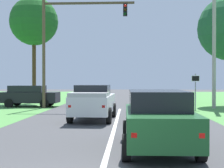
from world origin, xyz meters
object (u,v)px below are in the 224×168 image
(crossing_suv_far, at_px, (30,96))
(utility_pole_right, at_px, (214,43))
(red_suv_near, at_px, (158,118))
(keep_moving_sign, at_px, (195,87))
(pickup_truck_lead, at_px, (93,102))
(traffic_light, at_px, (65,35))
(extra_tree_1, at_px, (34,22))

(crossing_suv_far, bearing_deg, utility_pole_right, -3.44)
(red_suv_near, distance_m, keep_moving_sign, 14.72)
(utility_pole_right, bearing_deg, red_suv_near, -110.24)
(pickup_truck_lead, xyz_separation_m, keep_moving_sign, (6.78, 6.76, 0.68))
(red_suv_near, bearing_deg, utility_pole_right, 69.76)
(pickup_truck_lead, distance_m, utility_pole_right, 12.07)
(traffic_light, distance_m, utility_pole_right, 11.30)
(extra_tree_1, bearing_deg, crossing_suv_far, -78.48)
(red_suv_near, relative_size, utility_pole_right, 0.49)
(utility_pole_right, bearing_deg, keep_moving_sign, -147.89)
(red_suv_near, xyz_separation_m, utility_pole_right, (5.58, 15.14, 3.97))
(red_suv_near, distance_m, extra_tree_1, 23.68)
(red_suv_near, relative_size, extra_tree_1, 0.49)
(pickup_truck_lead, distance_m, keep_moving_sign, 9.60)
(red_suv_near, xyz_separation_m, crossing_suv_far, (-8.84, 16.01, -0.06))
(utility_pole_right, height_order, extra_tree_1, extra_tree_1)
(keep_moving_sign, height_order, crossing_suv_far, keep_moving_sign)
(traffic_light, bearing_deg, crossing_suv_far, 160.02)
(traffic_light, relative_size, keep_moving_sign, 3.29)
(traffic_light, bearing_deg, red_suv_near, -69.03)
(extra_tree_1, bearing_deg, traffic_light, -54.35)
(pickup_truck_lead, relative_size, traffic_light, 0.57)
(pickup_truck_lead, distance_m, crossing_suv_far, 10.54)
(keep_moving_sign, bearing_deg, extra_tree_1, 155.12)
(red_suv_near, bearing_deg, pickup_truck_lead, 110.63)
(pickup_truck_lead, xyz_separation_m, utility_pole_right, (8.36, 7.76, 3.95))
(crossing_suv_far, xyz_separation_m, utility_pole_right, (14.42, -0.87, 4.03))
(keep_moving_sign, distance_m, crossing_suv_far, 12.99)
(keep_moving_sign, distance_m, extra_tree_1, 16.29)
(pickup_truck_lead, height_order, crossing_suv_far, pickup_truck_lead)
(utility_pole_right, distance_m, extra_tree_1, 16.48)
(traffic_light, height_order, keep_moving_sign, traffic_light)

